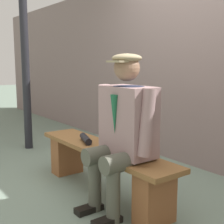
{
  "coord_description": "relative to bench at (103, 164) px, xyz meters",
  "views": [
    {
      "loc": [
        -2.34,
        1.62,
        1.24
      ],
      "look_at": [
        -0.15,
        0.0,
        0.81
      ],
      "focal_mm": 50.26,
      "sensor_mm": 36.0,
      "label": 1
    }
  ],
  "objects": [
    {
      "name": "ground_plane",
      "position": [
        0.0,
        0.0,
        -0.29
      ],
      "size": [
        30.0,
        30.0,
        0.0
      ],
      "primitive_type": "plane",
      "color": "slate"
    },
    {
      "name": "bench",
      "position": [
        0.0,
        0.0,
        0.0
      ],
      "size": [
        1.78,
        0.36,
        0.46
      ],
      "color": "brown",
      "rests_on": "ground"
    },
    {
      "name": "seated_man",
      "position": [
        -0.38,
        0.05,
        0.43
      ],
      "size": [
        0.64,
        0.57,
        1.31
      ],
      "color": "gray",
      "rests_on": "ground"
    },
    {
      "name": "rolled_magazine",
      "position": [
        0.25,
        0.03,
        0.2
      ],
      "size": [
        0.29,
        0.16,
        0.07
      ],
      "primitive_type": "cylinder",
      "rotation": [
        0.0,
        1.57,
        -0.35
      ],
      "color": "black",
      "rests_on": "bench"
    },
    {
      "name": "stadium_wall",
      "position": [
        0.0,
        -1.44,
        0.9
      ],
      "size": [
        12.0,
        0.24,
        2.39
      ],
      "primitive_type": "cube",
      "color": "gray",
      "rests_on": "ground"
    },
    {
      "name": "lamp_post",
      "position": [
        1.96,
        -0.05,
        1.79
      ],
      "size": [
        0.25,
        0.25,
        3.42
      ],
      "color": "black",
      "rests_on": "ground"
    }
  ]
}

